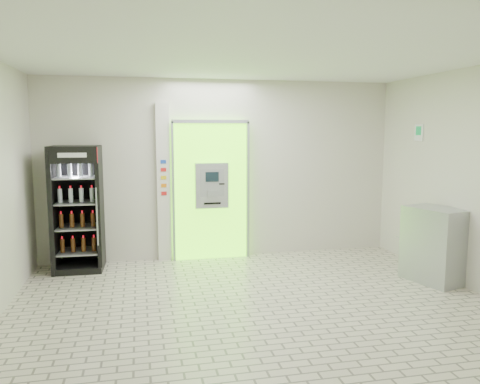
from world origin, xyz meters
name	(u,v)px	position (x,y,z in m)	size (l,w,h in m)	color
ground	(258,308)	(0.00, 0.00, 0.00)	(6.00, 6.00, 0.00)	#BDB29C
room_shell	(258,157)	(0.00, 0.00, 1.84)	(6.00, 6.00, 6.00)	beige
atm_assembly	(211,190)	(-0.20, 2.41, 1.17)	(1.30, 0.24, 2.33)	#64F112
pillar	(164,183)	(-0.98, 2.45, 1.30)	(0.22, 0.11, 2.60)	silver
beverage_cooler	(78,211)	(-2.31, 2.18, 0.92)	(0.74, 0.70, 1.92)	black
steel_cabinet	(435,245)	(2.72, 0.48, 0.53)	(0.75, 0.92, 1.07)	#A0A2A8
exit_sign	(419,133)	(2.99, 1.40, 2.12)	(0.02, 0.22, 0.26)	white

